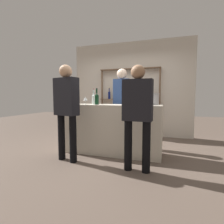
% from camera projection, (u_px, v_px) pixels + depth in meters
% --- Properties ---
extents(ground_plane, '(16.00, 16.00, 0.00)m').
position_uv_depth(ground_plane, '(112.00, 153.00, 3.66)').
color(ground_plane, brown).
extents(bar_counter, '(2.00, 0.57, 1.01)m').
position_uv_depth(bar_counter, '(112.00, 129.00, 3.61)').
color(bar_counter, beige).
rests_on(bar_counter, ground_plane).
extents(back_wall, '(3.60, 0.12, 2.80)m').
position_uv_depth(back_wall, '(131.00, 89.00, 5.33)').
color(back_wall, beige).
rests_on(back_wall, ground_plane).
extents(back_shelf, '(1.78, 0.18, 2.00)m').
position_uv_depth(back_shelf, '(129.00, 93.00, 5.16)').
color(back_shelf, brown).
rests_on(back_shelf, ground_plane).
extents(counter_bottle_0, '(0.08, 0.08, 0.37)m').
position_uv_depth(counter_bottle_0, '(75.00, 98.00, 3.75)').
color(counter_bottle_0, '#0F1956').
rests_on(counter_bottle_0, bar_counter).
extents(counter_bottle_1, '(0.08, 0.08, 0.34)m').
position_uv_depth(counter_bottle_1, '(97.00, 99.00, 3.56)').
color(counter_bottle_1, black).
rests_on(counter_bottle_1, bar_counter).
extents(counter_bottle_2, '(0.07, 0.07, 0.35)m').
position_uv_depth(counter_bottle_2, '(127.00, 98.00, 3.52)').
color(counter_bottle_2, brown).
rests_on(counter_bottle_2, bar_counter).
extents(counter_bottle_3, '(0.08, 0.08, 0.31)m').
position_uv_depth(counter_bottle_3, '(133.00, 99.00, 3.34)').
color(counter_bottle_3, silver).
rests_on(counter_bottle_3, bar_counter).
extents(counter_bottle_4, '(0.08, 0.08, 0.33)m').
position_uv_depth(counter_bottle_4, '(94.00, 98.00, 3.79)').
color(counter_bottle_4, silver).
rests_on(counter_bottle_4, bar_counter).
extents(wine_glass, '(0.09, 0.09, 0.16)m').
position_uv_depth(wine_glass, '(85.00, 99.00, 3.57)').
color(wine_glass, silver).
rests_on(wine_glass, bar_counter).
extents(ice_bucket, '(0.21, 0.21, 0.23)m').
position_uv_depth(ice_bucket, '(154.00, 99.00, 3.40)').
color(ice_bucket, '#B2B2B7').
rests_on(ice_bucket, bar_counter).
extents(cork_jar, '(0.13, 0.13, 0.17)m').
position_uv_depth(cork_jar, '(145.00, 101.00, 3.38)').
color(cork_jar, silver).
rests_on(cork_jar, bar_counter).
extents(customer_right, '(0.46, 0.22, 1.65)m').
position_uv_depth(customer_right, '(137.00, 110.00, 2.68)').
color(customer_right, black).
rests_on(customer_right, ground_plane).
extents(customer_left, '(0.49, 0.30, 1.73)m').
position_uv_depth(customer_left, '(66.00, 105.00, 3.12)').
color(customer_left, black).
rests_on(customer_left, ground_plane).
extents(server_behind_counter, '(0.39, 0.24, 1.83)m').
position_uv_depth(server_behind_counter, '(122.00, 99.00, 4.16)').
color(server_behind_counter, '#121C33').
rests_on(server_behind_counter, ground_plane).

